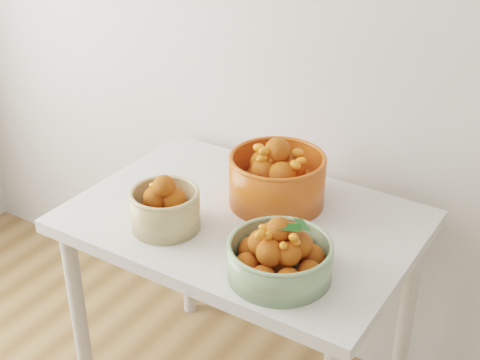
% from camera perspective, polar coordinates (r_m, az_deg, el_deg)
% --- Properties ---
extents(table, '(1.00, 0.70, 0.75)m').
position_cam_1_polar(table, '(2.02, 0.29, -5.38)').
color(table, silver).
rests_on(table, ground).
extents(bowl_cream, '(0.20, 0.20, 0.17)m').
position_cam_1_polar(bowl_cream, '(1.89, -6.40, -2.35)').
color(bowl_cream, tan).
rests_on(bowl_cream, table).
extents(bowl_green, '(0.32, 0.32, 0.17)m').
position_cam_1_polar(bowl_green, '(1.70, 3.41, -6.47)').
color(bowl_green, gray).
rests_on(bowl_green, table).
extents(bowl_orange, '(0.30, 0.30, 0.21)m').
position_cam_1_polar(bowl_orange, '(2.00, 3.15, 0.16)').
color(bowl_orange, '#D04415').
rests_on(bowl_orange, table).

